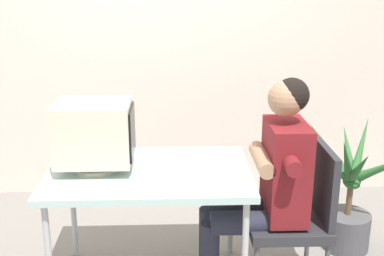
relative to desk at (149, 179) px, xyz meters
name	(u,v)px	position (x,y,z in m)	size (l,w,h in m)	color
wall_back	(192,15)	(0.30, 1.40, 0.81)	(8.00, 0.10, 3.00)	beige
desk	(149,179)	(0.00, 0.00, 0.00)	(1.17, 0.78, 0.74)	#B7B7BC
crt_monitor	(94,133)	(-0.30, 0.02, 0.28)	(0.43, 0.33, 0.40)	beige
keyboard	(149,169)	(0.01, -0.03, 0.07)	(0.18, 0.45, 0.03)	silver
office_chair	(298,211)	(0.87, -0.04, -0.20)	(0.46, 0.46, 0.88)	#4C4C51
person_seated	(267,179)	(0.68, -0.04, 0.00)	(0.72, 0.58, 1.29)	maroon
potted_plant	(350,196)	(1.33, 0.35, -0.30)	(0.86, 0.79, 0.90)	#4C4C51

